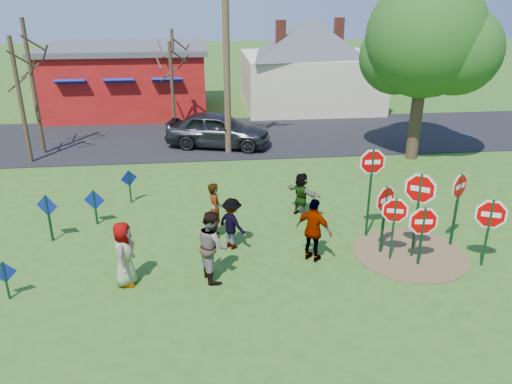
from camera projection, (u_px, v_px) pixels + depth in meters
ground at (249, 245)px, 14.66m from camera, size 120.00×120.00×0.00m
road at (227, 137)px, 25.22m from camera, size 120.00×7.50×0.04m
dirt_patch at (410, 253)px, 14.19m from camera, size 3.20×3.20×0.03m
red_building at (129, 78)px, 29.89m from camera, size 9.40×7.69×3.90m
cream_house at (310, 59)px, 30.64m from camera, size 9.40×9.40×6.50m
stop_sign_a at (394, 216)px, 13.39m from camera, size 0.93×0.27×1.98m
stop_sign_b at (372, 171)px, 14.39m from camera, size 1.02×0.07×2.90m
stop_sign_c at (419, 197)px, 13.35m from camera, size 0.97×0.65×2.63m
stop_sign_d at (459, 192)px, 14.02m from camera, size 0.86×0.59×2.39m
stop_sign_e at (423, 225)px, 13.19m from camera, size 1.07×0.12×1.84m
stop_sign_f at (490, 218)px, 13.09m from camera, size 1.03×0.43×2.08m
stop_sign_g at (385, 205)px, 13.71m from camera, size 0.90×0.57×2.17m
blue_diamond_a at (5, 276)px, 11.92m from camera, size 0.57×0.10×1.03m
blue_diamond_b at (48, 212)px, 14.58m from camera, size 0.65×0.24×1.48m
blue_diamond_c at (95, 204)px, 15.71m from camera, size 0.67×0.14×1.17m
blue_diamond_d at (129, 183)px, 17.29m from camera, size 0.52×0.31×1.21m
person_a at (124, 254)px, 12.46m from camera, size 0.66×0.90×1.71m
person_b at (215, 210)px, 14.91m from camera, size 0.49×0.67×1.72m
person_c at (212, 245)px, 12.69m from camera, size 0.93×1.07×1.89m
person_d at (232, 223)px, 14.27m from camera, size 1.08×1.12×1.53m
person_e at (314, 230)px, 13.54m from camera, size 1.10×1.03×1.82m
person_f at (301, 194)px, 16.36m from camera, size 1.20×1.34×1.48m
suv at (218, 129)px, 23.32m from camera, size 5.17×3.14×1.64m
utility_pole at (226, 41)px, 20.94m from camera, size 2.28×0.51×9.36m
leafy_tree at (428, 44)px, 20.32m from camera, size 5.32×4.86×7.57m
bare_tree_west at (30, 68)px, 21.30m from camera, size 1.80×1.80×5.89m
bare_tree_east at (171, 75)px, 24.85m from camera, size 1.80×1.80×4.60m
bare_tree_mid at (17, 83)px, 20.30m from camera, size 1.80×1.80×5.27m
bare_tree_extra at (174, 63)px, 26.86m from camera, size 1.80×1.80×5.01m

